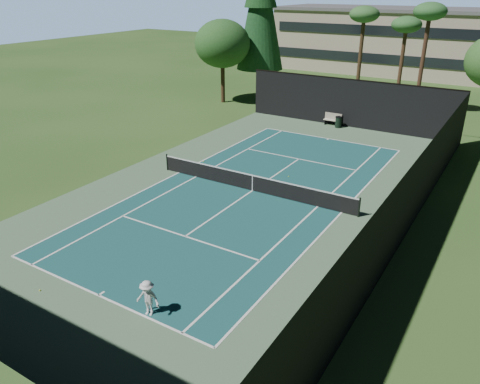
# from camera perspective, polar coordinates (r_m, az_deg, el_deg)

# --- Properties ---
(ground) EXTENTS (160.00, 160.00, 0.00)m
(ground) POSITION_cam_1_polar(r_m,az_deg,el_deg) (27.45, 1.51, 0.13)
(ground) COLOR #2D511E
(ground) RESTS_ON ground
(apron_slab) EXTENTS (18.00, 32.00, 0.01)m
(apron_slab) POSITION_cam_1_polar(r_m,az_deg,el_deg) (27.45, 1.51, 0.14)
(apron_slab) COLOR #4F704F
(apron_slab) RESTS_ON ground
(court_surface) EXTENTS (10.97, 23.77, 0.01)m
(court_surface) POSITION_cam_1_polar(r_m,az_deg,el_deg) (27.45, 1.51, 0.16)
(court_surface) COLOR #184E4F
(court_surface) RESTS_ON ground
(court_lines) EXTENTS (11.07, 23.87, 0.01)m
(court_lines) POSITION_cam_1_polar(r_m,az_deg,el_deg) (27.45, 1.51, 0.17)
(court_lines) COLOR white
(court_lines) RESTS_ON ground
(tennis_net) EXTENTS (12.90, 0.10, 1.10)m
(tennis_net) POSITION_cam_1_polar(r_m,az_deg,el_deg) (27.23, 1.52, 1.21)
(tennis_net) COLOR black
(tennis_net) RESTS_ON ground
(fence) EXTENTS (18.04, 32.05, 4.03)m
(fence) POSITION_cam_1_polar(r_m,az_deg,el_deg) (26.76, 1.63, 4.12)
(fence) COLOR black
(fence) RESTS_ON ground
(player) EXTENTS (1.01, 0.69, 1.44)m
(player) POSITION_cam_1_polar(r_m,az_deg,el_deg) (17.64, -11.18, -12.59)
(player) COLOR silver
(player) RESTS_ON ground
(tennis_ball_a) EXTENTS (0.07, 0.07, 0.07)m
(tennis_ball_a) POSITION_cam_1_polar(r_m,az_deg,el_deg) (20.47, -23.21, -10.96)
(tennis_ball_a) COLOR #EEF638
(tennis_ball_a) RESTS_ON ground
(tennis_ball_b) EXTENTS (0.07, 0.07, 0.07)m
(tennis_ball_b) POSITION_cam_1_polar(r_m,az_deg,el_deg) (30.09, 4.77, 2.33)
(tennis_ball_b) COLOR #B1CC2E
(tennis_ball_b) RESTS_ON ground
(tennis_ball_c) EXTENTS (0.08, 0.08, 0.08)m
(tennis_ball_c) POSITION_cam_1_polar(r_m,az_deg,el_deg) (29.59, 5.95, 1.90)
(tennis_ball_c) COLOR #ACCB2E
(tennis_ball_c) RESTS_ON ground
(tennis_ball_d) EXTENTS (0.08, 0.08, 0.08)m
(tennis_ball_d) POSITION_cam_1_polar(r_m,az_deg,el_deg) (32.04, -4.47, 3.72)
(tennis_ball_d) COLOR #B9D430
(tennis_ball_d) RESTS_ON ground
(park_bench) EXTENTS (1.50, 0.45, 1.02)m
(park_bench) POSITION_cam_1_polar(r_m,az_deg,el_deg) (41.34, 11.25, 8.74)
(park_bench) COLOR beige
(park_bench) RESTS_ON ground
(trash_bin) EXTENTS (0.56, 0.56, 0.95)m
(trash_bin) POSITION_cam_1_polar(r_m,az_deg,el_deg) (40.68, 11.90, 8.34)
(trash_bin) COLOR black
(trash_bin) RESTS_ON ground
(pine_tree) EXTENTS (4.80, 4.80, 15.00)m
(pine_tree) POSITION_cam_1_polar(r_m,az_deg,el_deg) (50.19, 2.54, 22.20)
(pine_tree) COLOR #4E3621
(pine_tree) RESTS_ON ground
(palm_a) EXTENTS (2.80, 2.80, 9.32)m
(palm_a) POSITION_cam_1_polar(r_m,az_deg,el_deg) (48.09, 14.88, 19.79)
(palm_a) COLOR #46311E
(palm_a) RESTS_ON ground
(palm_b) EXTENTS (2.80, 2.80, 8.42)m
(palm_b) POSITION_cam_1_polar(r_m,az_deg,el_deg) (49.15, 19.60, 18.34)
(palm_b) COLOR #4D3221
(palm_b) RESTS_ON ground
(palm_c) EXTENTS (2.80, 2.80, 9.77)m
(palm_c) POSITION_cam_1_polar(r_m,az_deg,el_deg) (45.62, 22.10, 19.23)
(palm_c) COLOR #4B2F20
(palm_c) RESTS_ON ground
(decid_tree_c) EXTENTS (5.44, 5.44, 8.09)m
(decid_tree_c) POSITION_cam_1_polar(r_m,az_deg,el_deg) (48.10, -2.17, 17.60)
(decid_tree_c) COLOR #47301E
(decid_tree_c) RESTS_ON ground
(campus_building) EXTENTS (40.50, 12.50, 8.30)m
(campus_building) POSITION_cam_1_polar(r_m,az_deg,el_deg) (69.22, 22.02, 16.64)
(campus_building) COLOR #B6A48D
(campus_building) RESTS_ON ground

